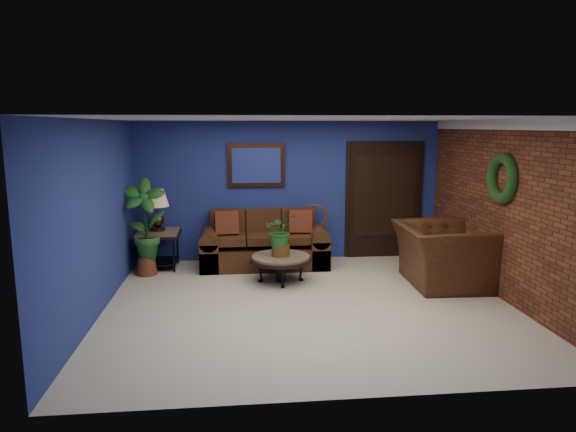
{
  "coord_description": "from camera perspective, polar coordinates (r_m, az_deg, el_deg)",
  "views": [
    {
      "loc": [
        -0.98,
        -6.66,
        2.42
      ],
      "look_at": [
        -0.23,
        0.55,
        1.14
      ],
      "focal_mm": 32.0,
      "sensor_mm": 36.0,
      "label": 1
    }
  ],
  "objects": [
    {
      "name": "floor_plant",
      "position": [
        8.14,
        18.5,
        -4.71
      ],
      "size": [
        0.37,
        0.3,
        0.81
      ],
      "color": "brown",
      "rests_on": "ground"
    },
    {
      "name": "closet_door",
      "position": [
        9.63,
        10.62,
        1.68
      ],
      "size": [
        1.44,
        0.06,
        2.18
      ],
      "primitive_type": "cube",
      "color": "black",
      "rests_on": "wall_back"
    },
    {
      "name": "wall_left",
      "position": [
        6.99,
        -20.49,
        -0.24
      ],
      "size": [
        0.04,
        5.0,
        2.5
      ],
      "primitive_type": "cube",
      "color": "navy",
      "rests_on": "ground"
    },
    {
      "name": "coffee_table",
      "position": [
        8.03,
        -0.81,
        -4.84
      ],
      "size": [
        0.97,
        0.97,
        0.41
      ],
      "rotation": [
        0.0,
        0.0,
        0.14
      ],
      "color": "#4B4741",
      "rests_on": "ground"
    },
    {
      "name": "crown_molding",
      "position": [
        7.62,
        23.46,
        9.3
      ],
      "size": [
        0.03,
        5.0,
        0.14
      ],
      "primitive_type": "cube",
      "color": "white",
      "rests_on": "wall_right_brick"
    },
    {
      "name": "wall_mirror",
      "position": [
        9.16,
        -3.54,
        5.63
      ],
      "size": [
        1.02,
        0.06,
        0.77
      ],
      "primitive_type": "cube",
      "color": "#442411",
      "rests_on": "wall_back"
    },
    {
      "name": "table_lamp",
      "position": [
        8.91,
        -14.38,
        1.18
      ],
      "size": [
        0.41,
        0.41,
        0.68
      ],
      "color": "#442411",
      "rests_on": "end_table"
    },
    {
      "name": "sofa",
      "position": [
        9.0,
        -2.69,
        -3.45
      ],
      "size": [
        2.18,
        0.94,
        0.98
      ],
      "color": "#452813",
      "rests_on": "ground"
    },
    {
      "name": "floor",
      "position": [
        7.15,
        2.34,
        -9.74
      ],
      "size": [
        5.5,
        5.5,
        0.0
      ],
      "primitive_type": "plane",
      "color": "beige",
      "rests_on": "ground"
    },
    {
      "name": "side_chair",
      "position": [
        9.08,
        3.02,
        -1.64
      ],
      "size": [
        0.53,
        0.53,
        1.04
      ],
      "rotation": [
        0.0,
        0.0,
        -0.24
      ],
      "color": "#542C18",
      "rests_on": "ground"
    },
    {
      "name": "armchair",
      "position": [
        8.23,
        16.68,
        -4.16
      ],
      "size": [
        1.29,
        1.46,
        0.92
      ],
      "primitive_type": "imported",
      "rotation": [
        0.0,
        0.0,
        1.54
      ],
      "color": "#452813",
      "rests_on": "ground"
    },
    {
      "name": "tall_plant",
      "position": [
        8.61,
        -15.65,
        -0.73
      ],
      "size": [
        0.74,
        0.52,
        1.59
      ],
      "color": "brown",
      "rests_on": "ground"
    },
    {
      "name": "ceiling",
      "position": [
        6.73,
        2.5,
        10.71
      ],
      "size": [
        5.5,
        5.0,
        0.02
      ],
      "primitive_type": "cube",
      "color": "white",
      "rests_on": "wall_back"
    },
    {
      "name": "wall_right_brick",
      "position": [
        7.72,
        23.04,
        0.52
      ],
      "size": [
        0.04,
        5.0,
        2.5
      ],
      "primitive_type": "cube",
      "color": "brown",
      "rests_on": "ground"
    },
    {
      "name": "end_table",
      "position": [
        9.02,
        -14.21,
        -2.54
      ],
      "size": [
        0.72,
        0.72,
        0.66
      ],
      "color": "#4B4741",
      "rests_on": "ground"
    },
    {
      "name": "wall_back",
      "position": [
        9.29,
        0.18,
        2.8
      ],
      "size": [
        5.5,
        0.04,
        2.5
      ],
      "primitive_type": "cube",
      "color": "navy",
      "rests_on": "ground"
    },
    {
      "name": "coffee_plant",
      "position": [
        7.93,
        -0.82,
        -1.86
      ],
      "size": [
        0.55,
        0.49,
        0.68
      ],
      "color": "brown",
      "rests_on": "coffee_table"
    },
    {
      "name": "wreath",
      "position": [
        7.68,
        22.7,
        3.89
      ],
      "size": [
        0.16,
        0.72,
        0.72
      ],
      "primitive_type": "torus",
      "rotation": [
        0.0,
        1.57,
        0.0
      ],
      "color": "black",
      "rests_on": "wall_right_brick"
    }
  ]
}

